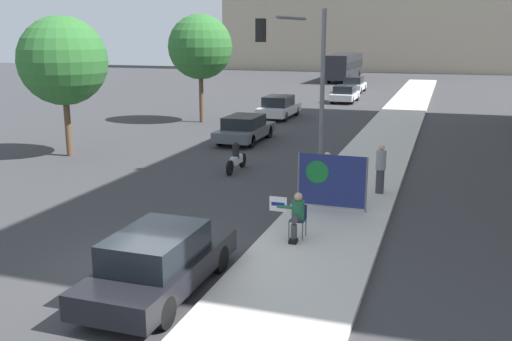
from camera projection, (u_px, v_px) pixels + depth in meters
name	position (u px, v px, depth m)	size (l,w,h in m)	color
ground_plane	(159.00, 271.00, 13.45)	(160.00, 160.00, 0.00)	#38383A
sidewalk_curb	(376.00, 154.00, 26.26)	(3.11, 90.00, 0.14)	beige
seated_protester	(296.00, 214.00, 15.04)	(0.97, 0.77, 1.23)	#474C56
jogger_on_sidewalk	(327.00, 176.00, 18.34)	(0.34, 0.34, 1.64)	#756651
pedestrian_behind	(381.00, 168.00, 19.31)	(0.34, 0.34, 1.70)	#424247
protest_banner	(331.00, 181.00, 17.50)	(2.17, 0.06, 1.72)	slate
traffic_light_pole	(300.00, 68.00, 20.45)	(2.68, 2.45, 6.15)	slate
parked_car_curbside	(159.00, 262.00, 12.14)	(1.79, 4.49, 1.42)	black
car_on_road_nearest	(245.00, 128.00, 29.41)	(1.90, 4.66, 1.37)	#565B60
car_on_road_midblock	(279.00, 107.00, 37.72)	(1.85, 4.68, 1.48)	silver
car_on_road_distant	(345.00, 94.00, 46.55)	(1.81, 4.30, 1.37)	silver
car_on_road_far_lane	(354.00, 85.00, 54.48)	(1.89, 4.26, 1.49)	white
city_bus_on_road	(345.00, 65.00, 67.76)	(2.50, 11.94, 3.14)	#232328
motorcycle_on_road	(236.00, 159.00, 23.08)	(0.28, 2.08, 1.22)	silver
street_tree_near_curb	(63.00, 61.00, 25.15)	(3.92, 3.92, 6.26)	brown
street_tree_midblock	(200.00, 47.00, 35.08)	(3.96, 3.96, 6.66)	brown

